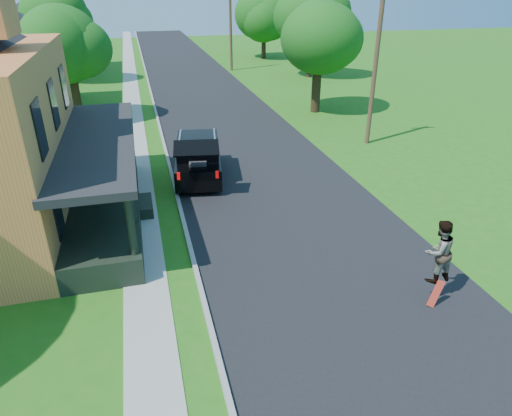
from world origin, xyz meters
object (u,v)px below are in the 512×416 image
object	(u,v)px
black_suv	(198,158)
skateboarder	(439,251)
tree_right_near	(319,32)
utility_pole_near	(375,67)

from	to	relation	value
black_suv	skateboarder	size ratio (longest dim) A/B	2.86
tree_right_near	black_suv	bearing A→B (deg)	-134.16
skateboarder	utility_pole_near	world-z (taller)	utility_pole_near
black_suv	utility_pole_near	distance (m)	10.63
skateboarder	tree_right_near	xyz separation A→B (m)	(4.35, 20.37, 3.65)
skateboarder	tree_right_near	distance (m)	21.15
skateboarder	utility_pole_near	bearing A→B (deg)	-117.07
skateboarder	black_suv	bearing A→B (deg)	-71.75
skateboarder	tree_right_near	world-z (taller)	tree_right_near
tree_right_near	utility_pole_near	world-z (taller)	tree_right_near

